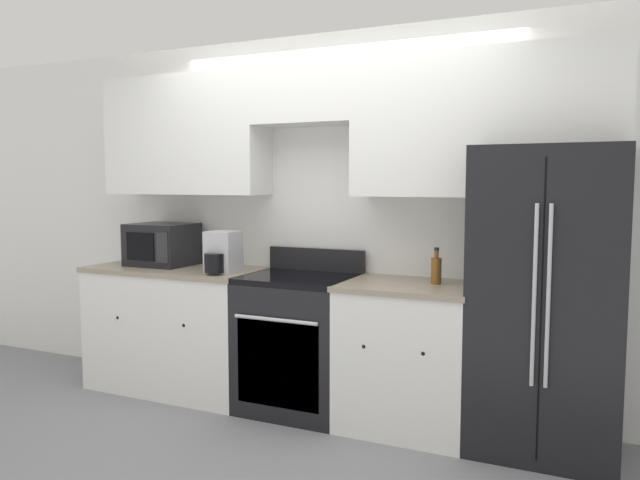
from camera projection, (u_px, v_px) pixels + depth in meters
ground_plane at (300, 429)px, 3.96m from camera, size 12.00×12.00×0.00m
wall_back at (337, 180)px, 4.33m from camera, size 8.00×0.39×2.60m
lower_cabinets_left at (177, 328)px, 4.69m from camera, size 1.33×0.64×0.93m
lower_cabinets_right at (408, 356)px, 3.94m from camera, size 0.83×0.64×0.93m
oven_range at (299, 342)px, 4.26m from camera, size 0.74×0.65×1.09m
refrigerator at (548, 299)px, 3.63m from camera, size 0.82×0.81×1.76m
microwave at (162, 244)px, 4.76m from camera, size 0.46×0.41×0.32m
bottle at (436, 270)px, 3.87m from camera, size 0.06×0.06×0.23m
paper_towel_holder at (222, 254)px, 4.34m from camera, size 0.21×0.28×0.29m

